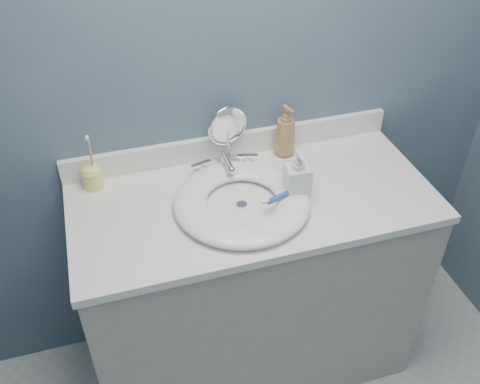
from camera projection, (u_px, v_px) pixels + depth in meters
name	position (u px, v px, depth m)	size (l,w,h in m)	color
back_wall	(230.00, 74.00, 1.79)	(2.20, 0.02, 2.40)	#4B5B71
vanity_cabinet	(252.00, 288.00, 2.07)	(1.20, 0.55, 0.85)	#AFABA0
countertop	(253.00, 201.00, 1.80)	(1.22, 0.57, 0.03)	white
backsplash	(232.00, 145.00, 1.96)	(1.22, 0.02, 0.09)	white
basin	(242.00, 201.00, 1.74)	(0.45, 0.45, 0.04)	white
drain	(242.00, 205.00, 1.75)	(0.04, 0.04, 0.01)	silver
faucet	(226.00, 166.00, 1.88)	(0.25, 0.13, 0.07)	silver
makeup_mirror	(228.00, 132.00, 1.88)	(0.15, 0.09, 0.23)	silver
soap_bottle_amber	(285.00, 131.00, 1.93)	(0.08, 0.08, 0.20)	#A37849
soap_bottle_clear	(298.00, 175.00, 1.74)	(0.08, 0.08, 0.18)	silver
toothbrush_holder	(92.00, 175.00, 1.81)	(0.07, 0.07, 0.20)	#EDF078
toothbrush_lying	(284.00, 195.00, 1.73)	(0.17, 0.07, 0.02)	#3247B3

